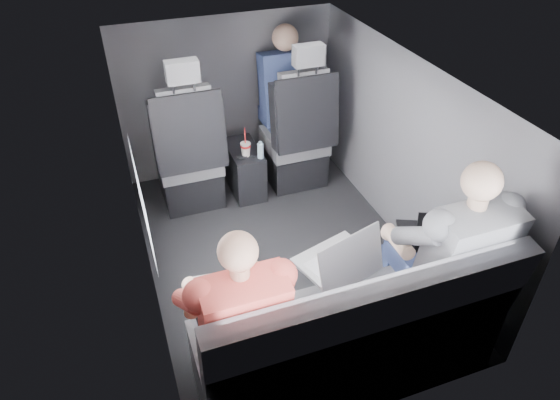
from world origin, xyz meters
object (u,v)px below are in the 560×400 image
object	(u,v)px
rear_bench	(350,339)
front_seat_left	(189,161)
water_bottle	(261,150)
passenger_rear_right	(446,254)
soda_cup	(246,149)
laptop_silver	(341,260)
center_console	(244,169)
passenger_rear_left	(237,315)
laptop_white	(228,289)
passenger_front_right	(285,89)
laptop_black	(435,234)
front_seat_right	(297,141)

from	to	relation	value
rear_bench	front_seat_left	bearing A→B (deg)	103.31
water_bottle	front_seat_left	bearing A→B (deg)	165.19
rear_bench	passenger_rear_right	xyz separation A→B (m)	(0.58, 0.09, 0.34)
soda_cup	passenger_rear_right	world-z (taller)	passenger_rear_right
laptop_silver	front_seat_left	bearing A→B (deg)	106.48
center_console	soda_cup	distance (m)	0.28
front_seat_left	rear_bench	size ratio (longest dim) A/B	0.79
passenger_rear_left	passenger_rear_right	xyz separation A→B (m)	(1.15, -0.00, 0.03)
center_console	laptop_silver	distance (m)	1.75
laptop_white	passenger_front_right	xyz separation A→B (m)	(1.01, 1.90, 0.13)
soda_cup	laptop_silver	size ratio (longest dim) A/B	0.53
soda_cup	laptop_black	distance (m)	1.70
front_seat_right	laptop_black	bearing A→B (deg)	-83.70
soda_cup	water_bottle	xyz separation A→B (m)	(0.10, -0.07, 0.00)
laptop_white	laptop_black	xyz separation A→B (m)	(1.20, 0.00, 0.00)
front_seat_left	front_seat_right	size ratio (longest dim) A/B	1.00
laptop_silver	rear_bench	bearing A→B (deg)	-98.73
front_seat_right	passenger_rear_left	xyz separation A→B (m)	(-1.02, -1.81, 0.21)
water_bottle	soda_cup	bearing A→B (deg)	145.42
center_console	laptop_silver	xyz separation A→B (m)	(0.04, -1.69, 0.44)
laptop_white	laptop_silver	bearing A→B (deg)	-0.68
front_seat_right	laptop_silver	distance (m)	1.72
laptop_black	center_console	bearing A→B (deg)	110.59
front_seat_right	laptop_black	xyz separation A→B (m)	(0.18, -1.64, 0.23)
front_seat_left	laptop_white	bearing A→B (deg)	-94.20
soda_cup	passenger_front_right	size ratio (longest dim) A/B	0.28
laptop_silver	water_bottle	bearing A→B (deg)	88.13
center_console	passenger_front_right	xyz separation A→B (m)	(0.44, 0.22, 0.56)
front_seat_left	passenger_rear_right	bearing A→B (deg)	-60.36
front_seat_right	passenger_rear_right	bearing A→B (deg)	-85.93
soda_cup	passenger_front_right	bearing A→B (deg)	36.23
water_bottle	front_seat_right	bearing A→B (deg)	21.41
rear_bench	passenger_rear_right	bearing A→B (deg)	9.28
rear_bench	laptop_silver	bearing A→B (deg)	81.27
laptop_silver	passenger_rear_left	world-z (taller)	passenger_rear_left
rear_bench	laptop_black	xyz separation A→B (m)	(0.63, 0.26, 0.33)
front_seat_right	laptop_white	bearing A→B (deg)	-121.83
center_console	laptop_white	size ratio (longest dim) A/B	1.46
front_seat_left	front_seat_right	distance (m)	0.90
center_console	soda_cup	xyz separation A→B (m)	(-0.01, -0.11, 0.26)
front_seat_right	laptop_white	distance (m)	1.95
front_seat_right	laptop_black	world-z (taller)	front_seat_right
laptop_black	passenger_rear_right	distance (m)	0.18
front_seat_left	passenger_rear_right	xyz separation A→B (m)	(1.03, -1.81, 0.24)
center_console	rear_bench	distance (m)	1.94
front_seat_right	water_bottle	xyz separation A→B (m)	(-0.36, -0.14, 0.06)
passenger_rear_right	passenger_front_right	size ratio (longest dim) A/B	1.47
front_seat_right	center_console	bearing A→B (deg)	174.93
water_bottle	passenger_rear_left	size ratio (longest dim) A/B	0.12
front_seat_left	rear_bench	bearing A→B (deg)	-76.69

